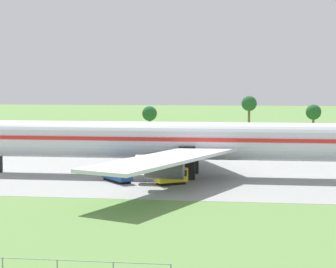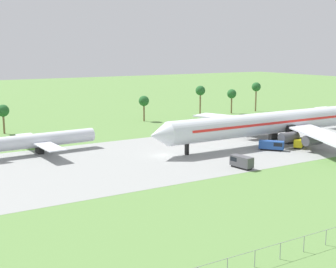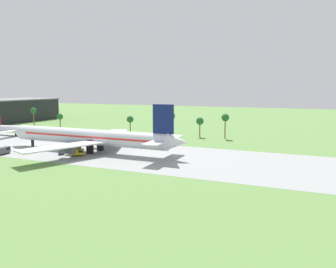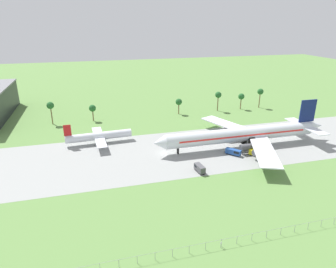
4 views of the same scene
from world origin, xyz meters
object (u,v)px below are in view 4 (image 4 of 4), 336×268
at_px(no_stopping_sign, 221,244).
at_px(regional_aircraft, 99,136).
at_px(baggage_tug, 254,151).
at_px(jet_airliner, 245,134).
at_px(fuel_truck, 199,168).
at_px(catering_van, 234,152).

bearing_deg(no_stopping_sign, regional_aircraft, 108.39).
distance_m(regional_aircraft, baggage_tug, 65.04).
relative_size(jet_airliner, regional_aircraft, 2.75).
height_order(fuel_truck, no_stopping_sign, fuel_truck).
bearing_deg(regional_aircraft, catering_van, -27.59).
relative_size(catering_van, no_stopping_sign, 3.51).
height_order(jet_airliner, baggage_tug, jet_airliner).
bearing_deg(jet_airliner, regional_aircraft, 161.52).
bearing_deg(catering_van, fuel_truck, -151.89).
height_order(regional_aircraft, baggage_tug, regional_aircraft).
bearing_deg(no_stopping_sign, baggage_tug, 52.44).
distance_m(regional_aircraft, no_stopping_sign, 76.66).
bearing_deg(baggage_tug, jet_airliner, 89.73).
bearing_deg(catering_van, no_stopping_sign, -119.82).
bearing_deg(catering_van, regional_aircraft, 152.41).
xyz_separation_m(regional_aircraft, no_stopping_sign, (24.17, -72.72, -2.13)).
height_order(baggage_tug, catering_van, catering_van).
xyz_separation_m(fuel_truck, catering_van, (18.01, 9.62, -0.12)).
relative_size(jet_airliner, catering_van, 13.08).
bearing_deg(regional_aircraft, jet_airliner, -18.48).
bearing_deg(fuel_truck, no_stopping_sign, -103.05).
relative_size(fuel_truck, no_stopping_sign, 3.20).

